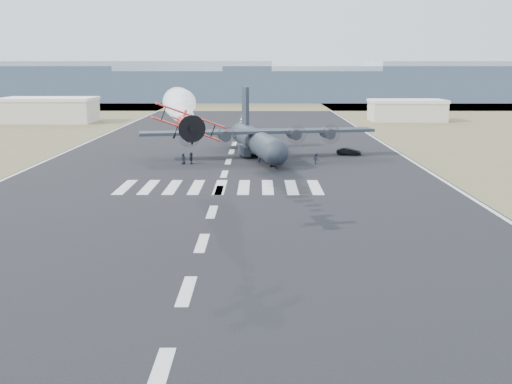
{
  "coord_description": "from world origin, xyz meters",
  "views": [
    {
      "loc": [
        4.92,
        -29.35,
        14.98
      ],
      "look_at": [
        4.65,
        26.52,
        4.0
      ],
      "focal_mm": 45.0,
      "sensor_mm": 36.0,
      "label": 1
    }
  ],
  "objects_px": {
    "transport_aircraft": "(257,139)",
    "support_vehicle": "(349,151)",
    "hangar_left": "(49,110)",
    "crew_c": "(316,158)",
    "crew_h": "(273,158)",
    "crew_f": "(191,158)",
    "crew_g": "(275,156)",
    "hangar_right": "(407,110)",
    "crew_a": "(259,159)",
    "crew_d": "(281,154)",
    "crew_e": "(183,159)",
    "aerobatic_biplane": "(187,124)",
    "crew_b": "(264,156)"
  },
  "relations": [
    {
      "from": "hangar_right",
      "to": "crew_d",
      "type": "distance_m",
      "value": 84.59
    },
    {
      "from": "support_vehicle",
      "to": "crew_d",
      "type": "xyz_separation_m",
      "value": [
        -11.95,
        -6.11,
        0.27
      ]
    },
    {
      "from": "crew_f",
      "to": "support_vehicle",
      "type": "bearing_deg",
      "value": 102.44
    },
    {
      "from": "crew_a",
      "to": "crew_c",
      "type": "bearing_deg",
      "value": 42.27
    },
    {
      "from": "crew_g",
      "to": "crew_d",
      "type": "bearing_deg",
      "value": -123.74
    },
    {
      "from": "transport_aircraft",
      "to": "crew_c",
      "type": "height_order",
      "value": "transport_aircraft"
    },
    {
      "from": "crew_f",
      "to": "crew_d",
      "type": "bearing_deg",
      "value": 97.85
    },
    {
      "from": "aerobatic_biplane",
      "to": "transport_aircraft",
      "type": "distance_m",
      "value": 52.99
    },
    {
      "from": "support_vehicle",
      "to": "crew_a",
      "type": "distance_m",
      "value": 19.12
    },
    {
      "from": "crew_c",
      "to": "crew_h",
      "type": "relative_size",
      "value": 1.05
    },
    {
      "from": "hangar_left",
      "to": "transport_aircraft",
      "type": "relative_size",
      "value": 0.63
    },
    {
      "from": "crew_f",
      "to": "crew_e",
      "type": "bearing_deg",
      "value": -79.43
    },
    {
      "from": "hangar_left",
      "to": "crew_d",
      "type": "distance_m",
      "value": 93.14
    },
    {
      "from": "support_vehicle",
      "to": "crew_b",
      "type": "bearing_deg",
      "value": 133.9
    },
    {
      "from": "crew_h",
      "to": "hangar_right",
      "type": "bearing_deg",
      "value": 35.06
    },
    {
      "from": "crew_a",
      "to": "crew_b",
      "type": "relative_size",
      "value": 1.01
    },
    {
      "from": "hangar_right",
      "to": "crew_a",
      "type": "relative_size",
      "value": 12.06
    },
    {
      "from": "transport_aircraft",
      "to": "support_vehicle",
      "type": "height_order",
      "value": "transport_aircraft"
    },
    {
      "from": "hangar_left",
      "to": "crew_c",
      "type": "height_order",
      "value": "hangar_left"
    },
    {
      "from": "crew_c",
      "to": "aerobatic_biplane",
      "type": "bearing_deg",
      "value": 123.75
    },
    {
      "from": "crew_e",
      "to": "hangar_left",
      "type": "bearing_deg",
      "value": -79.43
    },
    {
      "from": "hangar_right",
      "to": "crew_a",
      "type": "xyz_separation_m",
      "value": [
        -41.08,
        -80.85,
        -2.16
      ]
    },
    {
      "from": "crew_f",
      "to": "crew_h",
      "type": "distance_m",
      "value": 12.84
    },
    {
      "from": "crew_a",
      "to": "crew_f",
      "type": "xyz_separation_m",
      "value": [
        -10.63,
        0.61,
        0.06
      ]
    },
    {
      "from": "crew_d",
      "to": "hangar_left",
      "type": "bearing_deg",
      "value": -102.53
    },
    {
      "from": "crew_a",
      "to": "crew_e",
      "type": "height_order",
      "value": "same"
    },
    {
      "from": "crew_d",
      "to": "aerobatic_biplane",
      "type": "bearing_deg",
      "value": 25.4
    },
    {
      "from": "crew_g",
      "to": "crew_e",
      "type": "bearing_deg",
      "value": 2.4
    },
    {
      "from": "hangar_right",
      "to": "crew_d",
      "type": "bearing_deg",
      "value": -116.34
    },
    {
      "from": "crew_b",
      "to": "crew_c",
      "type": "height_order",
      "value": "crew_c"
    },
    {
      "from": "crew_e",
      "to": "crew_g",
      "type": "distance_m",
      "value": 14.64
    },
    {
      "from": "transport_aircraft",
      "to": "crew_b",
      "type": "bearing_deg",
      "value": -88.96
    },
    {
      "from": "hangar_left",
      "to": "crew_a",
      "type": "distance_m",
      "value": 94.87
    },
    {
      "from": "hangar_left",
      "to": "crew_g",
      "type": "bearing_deg",
      "value": -50.79
    },
    {
      "from": "crew_e",
      "to": "crew_h",
      "type": "height_order",
      "value": "crew_e"
    },
    {
      "from": "transport_aircraft",
      "to": "crew_a",
      "type": "xyz_separation_m",
      "value": [
        0.43,
        -9.13,
        -2.06
      ]
    },
    {
      "from": "support_vehicle",
      "to": "crew_h",
      "type": "distance_m",
      "value": 16.32
    },
    {
      "from": "crew_d",
      "to": "crew_g",
      "type": "height_order",
      "value": "crew_g"
    },
    {
      "from": "crew_g",
      "to": "crew_b",
      "type": "bearing_deg",
      "value": -31.84
    },
    {
      "from": "crew_c",
      "to": "crew_f",
      "type": "relative_size",
      "value": 0.94
    },
    {
      "from": "transport_aircraft",
      "to": "crew_d",
      "type": "xyz_separation_m",
      "value": [
        3.99,
        -4.07,
        -2.05
      ]
    },
    {
      "from": "hangar_left",
      "to": "support_vehicle",
      "type": "xyz_separation_m",
      "value": [
        72.43,
        -64.67,
        -2.81
      ]
    },
    {
      "from": "transport_aircraft",
      "to": "crew_e",
      "type": "xyz_separation_m",
      "value": [
        -11.39,
        -8.95,
        -2.06
      ]
    },
    {
      "from": "hangar_left",
      "to": "crew_d",
      "type": "relative_size",
      "value": 14.16
    },
    {
      "from": "hangar_left",
      "to": "crew_f",
      "type": "relative_size",
      "value": 13.39
    },
    {
      "from": "aerobatic_biplane",
      "to": "crew_a",
      "type": "relative_size",
      "value": 3.61
    },
    {
      "from": "crew_h",
      "to": "aerobatic_biplane",
      "type": "bearing_deg",
      "value": -129.35
    },
    {
      "from": "hangar_right",
      "to": "crew_b",
      "type": "relative_size",
      "value": 12.19
    },
    {
      "from": "crew_c",
      "to": "crew_h",
      "type": "height_order",
      "value": "crew_c"
    },
    {
      "from": "crew_e",
      "to": "crew_a",
      "type": "bearing_deg",
      "value": 158.9
    }
  ]
}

